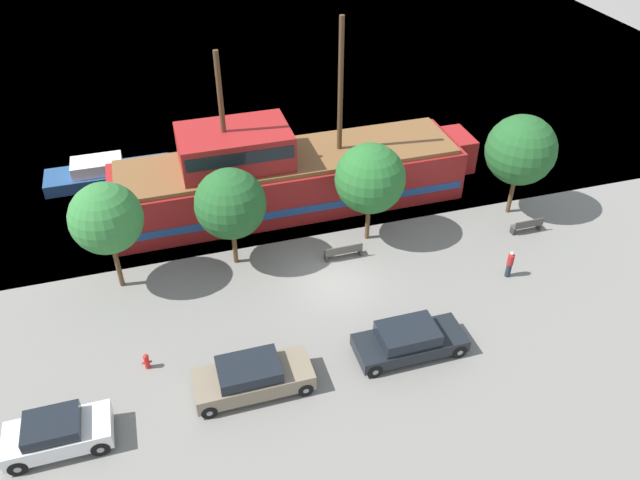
# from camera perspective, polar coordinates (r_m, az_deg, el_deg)

# --- Properties ---
(ground_plane) EXTENTS (160.00, 160.00, 0.00)m
(ground_plane) POSITION_cam_1_polar(r_m,az_deg,el_deg) (30.96, 1.39, -3.85)
(ground_plane) COLOR gray
(water_surface) EXTENTS (80.00, 80.00, 0.00)m
(water_surface) POSITION_cam_1_polar(r_m,az_deg,el_deg) (69.66, -10.31, 19.50)
(water_surface) COLOR slate
(water_surface) RESTS_ON ground
(pirate_ship) EXTENTS (21.03, 4.83, 10.60)m
(pirate_ship) POSITION_cam_1_polar(r_m,az_deg,el_deg) (35.57, -3.21, 5.93)
(pirate_ship) COLOR #A31E1E
(pirate_ship) RESTS_ON water_surface
(moored_boat_dockside) EXTENTS (7.47, 2.30, 1.51)m
(moored_boat_dockside) POSITION_cam_1_polar(r_m,az_deg,el_deg) (40.62, -18.96, 5.85)
(moored_boat_dockside) COLOR navy
(moored_boat_dockside) RESTS_ON water_surface
(parked_car_curb_front) EXTENTS (3.83, 1.84, 1.44)m
(parked_car_curb_front) POSITION_cam_1_polar(r_m,az_deg,el_deg) (25.91, -22.90, -15.97)
(parked_car_curb_front) COLOR white
(parked_car_curb_front) RESTS_ON ground_plane
(parked_car_curb_mid) EXTENTS (4.78, 1.97, 1.49)m
(parked_car_curb_mid) POSITION_cam_1_polar(r_m,az_deg,el_deg) (25.81, -6.22, -12.33)
(parked_car_curb_mid) COLOR #7F705B
(parked_car_curb_mid) RESTS_ON ground_plane
(parked_car_curb_rear) EXTENTS (4.80, 1.99, 1.43)m
(parked_car_curb_rear) POSITION_cam_1_polar(r_m,az_deg,el_deg) (27.35, 8.15, -9.05)
(parked_car_curb_rear) COLOR black
(parked_car_curb_rear) RESTS_ON ground_plane
(fire_hydrant) EXTENTS (0.42, 0.25, 0.76)m
(fire_hydrant) POSITION_cam_1_polar(r_m,az_deg,el_deg) (27.67, -15.58, -10.59)
(fire_hydrant) COLOR red
(fire_hydrant) RESTS_ON ground_plane
(bench_promenade_east) EXTENTS (1.74, 0.45, 0.85)m
(bench_promenade_east) POSITION_cam_1_polar(r_m,az_deg,el_deg) (35.83, 18.43, 1.28)
(bench_promenade_east) COLOR #4C4742
(bench_promenade_east) RESTS_ON ground_plane
(bench_promenade_west) EXTENTS (1.96, 0.45, 0.85)m
(bench_promenade_west) POSITION_cam_1_polar(r_m,az_deg,el_deg) (32.15, 2.17, -1.04)
(bench_promenade_west) COLOR #4C4742
(bench_promenade_west) RESTS_ON ground_plane
(pedestrian_walking_near) EXTENTS (0.32, 0.32, 1.52)m
(pedestrian_walking_near) POSITION_cam_1_polar(r_m,az_deg,el_deg) (32.22, 16.96, -2.11)
(pedestrian_walking_near) COLOR #232838
(pedestrian_walking_near) RESTS_ON ground_plane
(tree_row_east) EXTENTS (3.35, 3.35, 5.68)m
(tree_row_east) POSITION_cam_1_polar(r_m,az_deg,el_deg) (29.95, -18.98, 1.87)
(tree_row_east) COLOR brown
(tree_row_east) RESTS_ON ground_plane
(tree_row_mideast) EXTENTS (3.49, 3.49, 5.32)m
(tree_row_mideast) POSITION_cam_1_polar(r_m,az_deg,el_deg) (30.38, -8.20, 3.28)
(tree_row_mideast) COLOR brown
(tree_row_mideast) RESTS_ON ground_plane
(tree_row_midwest) EXTENTS (3.63, 3.63, 5.56)m
(tree_row_midwest) POSITION_cam_1_polar(r_m,az_deg,el_deg) (31.82, 4.60, 5.62)
(tree_row_midwest) COLOR brown
(tree_row_midwest) RESTS_ON ground_plane
(tree_row_west) EXTENTS (3.81, 3.81, 5.90)m
(tree_row_west) POSITION_cam_1_polar(r_m,az_deg,el_deg) (35.47, 17.89, 7.83)
(tree_row_west) COLOR brown
(tree_row_west) RESTS_ON ground_plane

